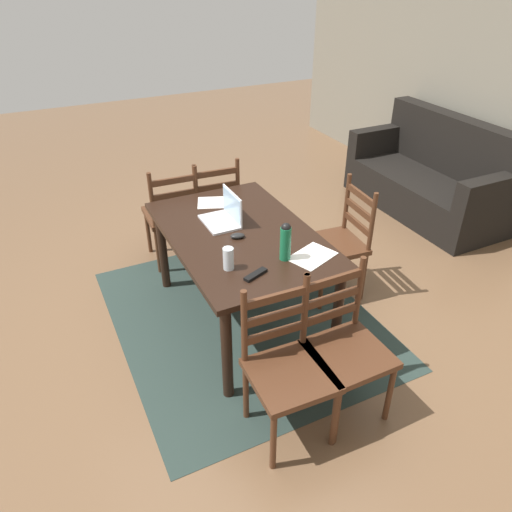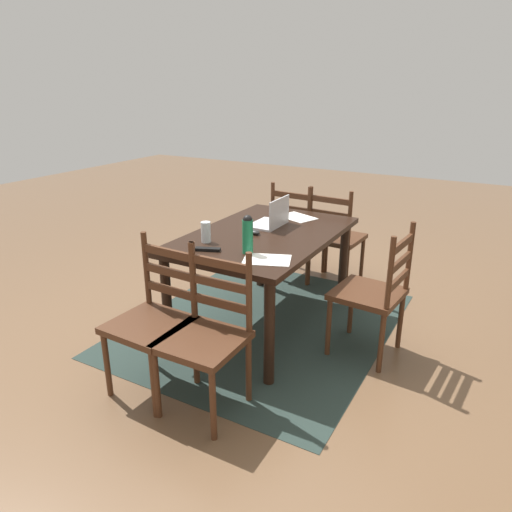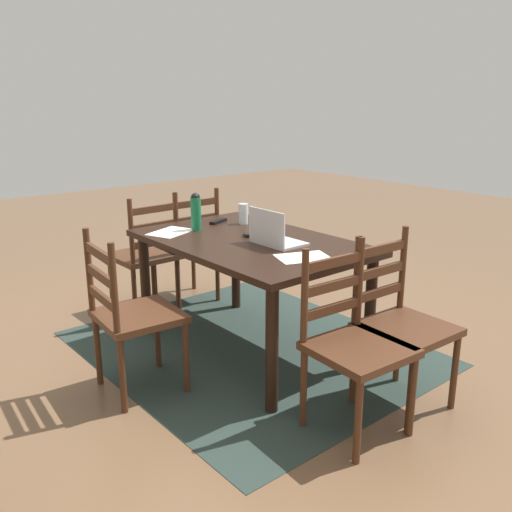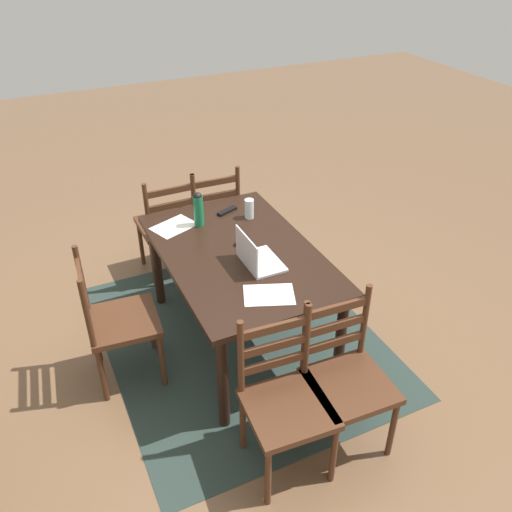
{
  "view_description": "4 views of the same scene",
  "coord_description": "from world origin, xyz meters",
  "px_view_note": "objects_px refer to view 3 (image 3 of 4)",
  "views": [
    {
      "loc": [
        2.72,
        -1.2,
        2.43
      ],
      "look_at": [
        0.13,
        0.06,
        0.62
      ],
      "focal_mm": 34.08,
      "sensor_mm": 36.0,
      "label": 1
    },
    {
      "loc": [
        2.95,
        1.59,
        1.81
      ],
      "look_at": [
        0.0,
        -0.07,
        0.57
      ],
      "focal_mm": 33.12,
      "sensor_mm": 36.0,
      "label": 2
    },
    {
      "loc": [
        -2.66,
        2.18,
        1.64
      ],
      "look_at": [
        0.01,
        -0.06,
        0.64
      ],
      "focal_mm": 38.95,
      "sensor_mm": 36.0,
      "label": 3
    },
    {
      "loc": [
        -2.76,
        1.17,
        2.68
      ],
      "look_at": [
        -0.03,
        -0.11,
        0.71
      ],
      "focal_mm": 37.69,
      "sensor_mm": 36.0,
      "label": 4
    }
  ],
  "objects_px": {
    "chair_left_far": "(353,344)",
    "laptop": "(274,236)",
    "chair_right_near": "(187,247)",
    "chair_far_head": "(132,316)",
    "dining_table": "(250,254)",
    "chair_right_far": "(145,256)",
    "drinking_glass": "(243,214)",
    "tv_remote": "(218,221)",
    "water_bottle": "(196,211)",
    "chair_left_near": "(401,325)",
    "computer_mouse": "(250,234)"
  },
  "relations": [
    {
      "from": "chair_left_far",
      "to": "laptop",
      "type": "xyz_separation_m",
      "value": [
        0.85,
        -0.22,
        0.36
      ]
    },
    {
      "from": "chair_right_near",
      "to": "chair_far_head",
      "type": "height_order",
      "value": "same"
    },
    {
      "from": "dining_table",
      "to": "chair_right_far",
      "type": "xyz_separation_m",
      "value": [
        1.04,
        0.19,
        -0.21
      ]
    },
    {
      "from": "dining_table",
      "to": "chair_left_far",
      "type": "height_order",
      "value": "chair_left_far"
    },
    {
      "from": "drinking_glass",
      "to": "tv_remote",
      "type": "height_order",
      "value": "drinking_glass"
    },
    {
      "from": "laptop",
      "to": "chair_far_head",
      "type": "bearing_deg",
      "value": 77.53
    },
    {
      "from": "chair_far_head",
      "to": "laptop",
      "type": "distance_m",
      "value": 0.98
    },
    {
      "from": "dining_table",
      "to": "chair_right_near",
      "type": "height_order",
      "value": "chair_right_near"
    },
    {
      "from": "chair_left_far",
      "to": "tv_remote",
      "type": "height_order",
      "value": "chair_left_far"
    },
    {
      "from": "water_bottle",
      "to": "tv_remote",
      "type": "height_order",
      "value": "water_bottle"
    },
    {
      "from": "water_bottle",
      "to": "chair_left_far",
      "type": "bearing_deg",
      "value": 177.09
    },
    {
      "from": "chair_left_near",
      "to": "laptop",
      "type": "xyz_separation_m",
      "value": [
        0.85,
        0.16,
        0.36
      ]
    },
    {
      "from": "drinking_glass",
      "to": "chair_far_head",
      "type": "bearing_deg",
      "value": 109.01
    },
    {
      "from": "chair_left_near",
      "to": "tv_remote",
      "type": "distance_m",
      "value": 1.6
    },
    {
      "from": "dining_table",
      "to": "drinking_glass",
      "type": "xyz_separation_m",
      "value": [
        0.39,
        -0.25,
        0.17
      ]
    },
    {
      "from": "chair_left_near",
      "to": "chair_right_near",
      "type": "bearing_deg",
      "value": 0.09
    },
    {
      "from": "chair_left_near",
      "to": "drinking_glass",
      "type": "xyz_separation_m",
      "value": [
        1.43,
        -0.06,
        0.37
      ]
    },
    {
      "from": "chair_left_near",
      "to": "chair_far_head",
      "type": "distance_m",
      "value": 1.48
    },
    {
      "from": "chair_right_far",
      "to": "tv_remote",
      "type": "distance_m",
      "value": 0.68
    },
    {
      "from": "chair_far_head",
      "to": "tv_remote",
      "type": "height_order",
      "value": "chair_far_head"
    },
    {
      "from": "chair_left_far",
      "to": "drinking_glass",
      "type": "distance_m",
      "value": 1.54
    },
    {
      "from": "chair_left_near",
      "to": "chair_right_far",
      "type": "bearing_deg",
      "value": 10.55
    },
    {
      "from": "chair_left_far",
      "to": "tv_remote",
      "type": "distance_m",
      "value": 1.64
    },
    {
      "from": "dining_table",
      "to": "tv_remote",
      "type": "distance_m",
      "value": 0.56
    },
    {
      "from": "chair_right_far",
      "to": "computer_mouse",
      "type": "bearing_deg",
      "value": -166.15
    },
    {
      "from": "dining_table",
      "to": "chair_right_far",
      "type": "bearing_deg",
      "value": 10.49
    },
    {
      "from": "water_bottle",
      "to": "drinking_glass",
      "type": "bearing_deg",
      "value": -98.2
    },
    {
      "from": "chair_right_near",
      "to": "laptop",
      "type": "distance_m",
      "value": 1.29
    },
    {
      "from": "chair_left_far",
      "to": "chair_far_head",
      "type": "xyz_separation_m",
      "value": [
        1.04,
        0.66,
        0.0
      ]
    },
    {
      "from": "laptop",
      "to": "drinking_glass",
      "type": "xyz_separation_m",
      "value": [
        0.58,
        -0.22,
        0.02
      ]
    },
    {
      "from": "chair_right_near",
      "to": "water_bottle",
      "type": "xyz_separation_m",
      "value": [
        -0.6,
        0.31,
        0.43
      ]
    },
    {
      "from": "dining_table",
      "to": "chair_far_head",
      "type": "xyz_separation_m",
      "value": [
        0.0,
        0.85,
        -0.21
      ]
    },
    {
      "from": "chair_right_near",
      "to": "chair_far_head",
      "type": "xyz_separation_m",
      "value": [
        -1.04,
        1.05,
        0.0
      ]
    },
    {
      "from": "chair_right_far",
      "to": "chair_left_far",
      "type": "bearing_deg",
      "value": -179.93
    },
    {
      "from": "chair_right_far",
      "to": "laptop",
      "type": "distance_m",
      "value": 1.3
    },
    {
      "from": "chair_right_far",
      "to": "drinking_glass",
      "type": "height_order",
      "value": "chair_right_far"
    },
    {
      "from": "dining_table",
      "to": "chair_right_near",
      "type": "distance_m",
      "value": 1.08
    },
    {
      "from": "computer_mouse",
      "to": "chair_right_near",
      "type": "bearing_deg",
      "value": 8.2
    },
    {
      "from": "chair_left_near",
      "to": "chair_right_near",
      "type": "xyz_separation_m",
      "value": [
        2.08,
        0.0,
        0.0
      ]
    },
    {
      "from": "chair_left_far",
      "to": "chair_right_far",
      "type": "relative_size",
      "value": 1.0
    },
    {
      "from": "chair_right_far",
      "to": "chair_right_near",
      "type": "relative_size",
      "value": 1.0
    },
    {
      "from": "chair_far_head",
      "to": "computer_mouse",
      "type": "relative_size",
      "value": 9.5
    },
    {
      "from": "chair_far_head",
      "to": "tv_remote",
      "type": "relative_size",
      "value": 5.59
    },
    {
      "from": "chair_right_near",
      "to": "water_bottle",
      "type": "bearing_deg",
      "value": 153.0
    },
    {
      "from": "chair_left_near",
      "to": "dining_table",
      "type": "bearing_deg",
      "value": 10.61
    },
    {
      "from": "chair_right_near",
      "to": "tv_remote",
      "type": "distance_m",
      "value": 0.6
    },
    {
      "from": "chair_left_near",
      "to": "tv_remote",
      "type": "relative_size",
      "value": 5.59
    },
    {
      "from": "chair_far_head",
      "to": "water_bottle",
      "type": "distance_m",
      "value": 0.96
    },
    {
      "from": "laptop",
      "to": "water_bottle",
      "type": "xyz_separation_m",
      "value": [
        0.63,
        0.15,
        0.08
      ]
    },
    {
      "from": "chair_right_far",
      "to": "dining_table",
      "type": "bearing_deg",
      "value": -169.51
    }
  ]
}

